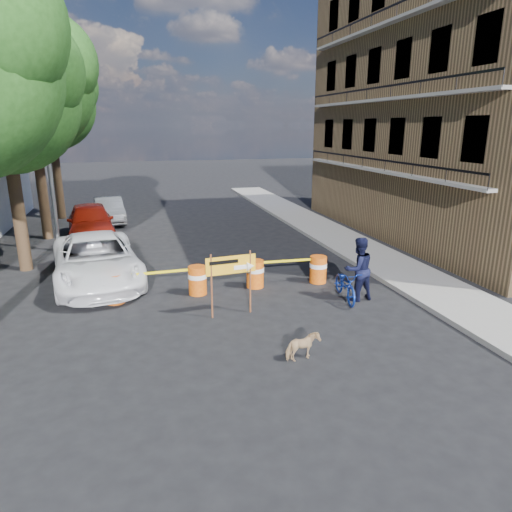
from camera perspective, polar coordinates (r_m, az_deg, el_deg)
ground at (r=12.08m, az=-0.01°, el=-8.89°), size 120.00×120.00×0.00m
sidewalk_east at (r=19.55m, az=12.99°, el=0.74°), size 2.40×40.00×0.15m
apartment_building at (r=23.82m, az=24.51°, el=16.84°), size 8.00×16.00×12.00m
tree_mid_a at (r=18.01m, az=-29.00°, el=17.04°), size 5.25×5.00×8.68m
tree_mid_b at (r=22.95m, az=-26.36°, el=18.51°), size 5.67×5.40×9.62m
tree_far at (r=27.86m, az=-24.36°, el=16.98°), size 5.04×4.80×8.84m
streetlamp at (r=20.31m, az=-24.55°, el=12.61°), size 1.25×0.18×8.00m
barrel_far_left at (r=14.15m, az=-17.24°, el=-3.78°), size 0.58×0.58×0.90m
barrel_mid_left at (r=14.30m, az=-7.32°, el=-2.95°), size 0.58×0.58×0.90m
barrel_mid_right at (r=14.80m, az=-0.11°, el=-2.16°), size 0.58×0.58×0.90m
barrel_far_right at (r=15.38m, az=7.77°, el=-1.60°), size 0.58×0.58×0.90m
detour_sign at (r=12.41m, az=-2.35°, el=-1.64°), size 1.41×0.28×1.81m
pedestrian at (r=13.91m, az=12.67°, el=-1.61°), size 1.05×0.87×1.94m
bicycle at (r=13.86m, az=11.21°, el=-1.85°), size 0.76×1.04×1.82m
dog at (r=10.43m, az=5.85°, el=-11.23°), size 0.82×0.50×0.65m
suv_white at (r=16.02m, az=-19.32°, el=-0.46°), size 3.36×6.00×1.59m
sedan_red at (r=22.31m, az=-19.98°, el=4.05°), size 2.46×5.07×1.67m
sedan_silver at (r=26.12m, az=-17.88°, el=5.48°), size 1.85×4.16×1.33m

